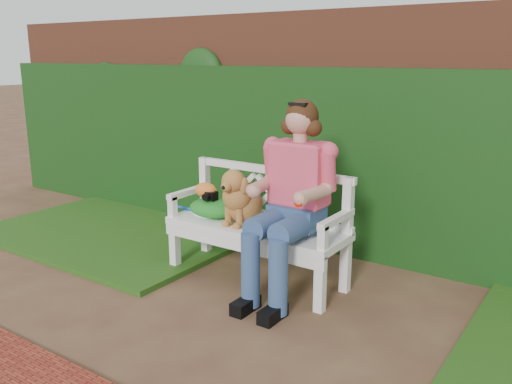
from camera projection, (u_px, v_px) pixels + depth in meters
The scene contains 11 objects.
ground at pixel (268, 333), 3.62m from camera, with size 60.00×60.00×0.00m, color #4D2D21.
brick_wall at pixel (384, 136), 4.87m from camera, with size 10.00×0.30×2.20m, color brown.
ivy_hedge at pixel (373, 167), 4.76m from camera, with size 10.00×0.18×1.70m, color #143F0F.
grass_left at pixel (123, 231), 5.65m from camera, with size 2.60×2.00×0.05m, color black.
garden_bench at pixel (256, 252), 4.42m from camera, with size 1.58×0.60×0.48m, color white, non-canonical shape.
seated_woman at pixel (296, 199), 4.07m from camera, with size 0.64×0.85×1.51m, color #D03747, non-canonical shape.
dog at pixel (242, 195), 4.34m from camera, with size 0.31×0.42×0.47m, color brown, non-canonical shape.
tennis_racket at pixel (207, 213), 4.63m from camera, with size 0.58×0.25×0.03m, color white, non-canonical shape.
green_bag at pixel (214, 207), 4.57m from camera, with size 0.44×0.34×0.15m, color #206E14, non-canonical shape.
camera_item at pixel (211, 195), 4.52m from camera, with size 0.10×0.08×0.07m, color black.
baseball_glove at pixel (206, 190), 4.58m from camera, with size 0.20×0.15×0.13m, color orange.
Camera 1 is at (1.79, -2.75, 1.81)m, focal length 38.00 mm.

